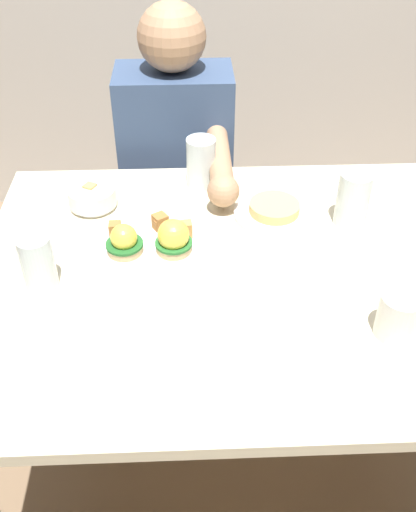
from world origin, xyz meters
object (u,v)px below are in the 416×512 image
dining_table (245,304)px  fruit_bowl (92,197)px  water_glass_extra (38,265)px  water_glass_near (201,166)px  eggs_benedict_plate (152,244)px  side_plate (274,211)px  fork (239,311)px  water_glass_far (353,201)px  diner_person (178,169)px  coffee_mug (400,315)px

dining_table → fruit_bowl: bearing=144.2°
fruit_bowl → water_glass_extra: bearing=-104.3°
water_glass_near → water_glass_extra: (-0.35, -0.39, -0.00)m
eggs_benedict_plate → fruit_bowl: 0.25m
dining_table → side_plate: 0.25m
dining_table → fork: (-0.03, -0.13, 0.11)m
dining_table → side_plate: (0.09, 0.21, 0.12)m
water_glass_near → water_glass_extra: size_ratio=1.09×
water_glass_far → fruit_bowl: bearing=171.4°
fruit_bowl → diner_person: 0.41m
dining_table → diner_person: 0.62m
eggs_benedict_plate → fork: eggs_benedict_plate is taller
water_glass_far → diner_person: (-0.42, 0.43, -0.15)m
diner_person → water_glass_near: bearing=-74.8°
water_glass_near → coffee_mug: bearing=-57.6°
dining_table → water_glass_near: size_ratio=8.91×
fork → water_glass_near: bearing=97.1°
water_glass_extra → side_plate: (0.53, 0.24, -0.04)m
fruit_bowl → water_glass_far: water_glass_far is taller
water_glass_near → side_plate: 0.24m
eggs_benedict_plate → diner_person: 0.55m
dining_table → diner_person: size_ratio=1.05×
water_glass_far → water_glass_extra: 0.74m
coffee_mug → eggs_benedict_plate: bearing=150.4°
eggs_benedict_plate → fruit_bowl: bearing=128.0°
side_plate → diner_person: 0.47m
eggs_benedict_plate → fruit_bowl: size_ratio=2.25×
eggs_benedict_plate → fork: bearing=-47.5°
water_glass_near → diner_person: 0.29m
water_glass_near → water_glass_far: 0.40m
water_glass_far → fork: bearing=-134.2°
diner_person → water_glass_extra: bearing=-114.3°
fork → water_glass_far: bearing=45.8°
coffee_mug → water_glass_far: (-0.00, 0.38, 0.01)m
water_glass_far → water_glass_extra: (-0.71, -0.20, -0.01)m
dining_table → water_glass_near: 0.40m
fruit_bowl → fork: fruit_bowl is taller
dining_table → coffee_mug: size_ratio=10.76×
fruit_bowl → diner_person: size_ratio=0.11×
coffee_mug → water_glass_near: water_glass_near is taller
fruit_bowl → water_glass_near: water_glass_near is taller
side_plate → water_glass_extra: bearing=-155.6°
fruit_bowl → side_plate: fruit_bowl is taller
coffee_mug → fork: 0.31m
fruit_bowl → water_glass_far: 0.64m
water_glass_extra → eggs_benedict_plate: bearing=23.5°
water_glass_near → water_glass_extra: bearing=-131.9°
eggs_benedict_plate → water_glass_extra: water_glass_extra is taller
water_glass_near → water_glass_far: bearing=-28.1°
water_glass_near → water_glass_extra: water_glass_near is taller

